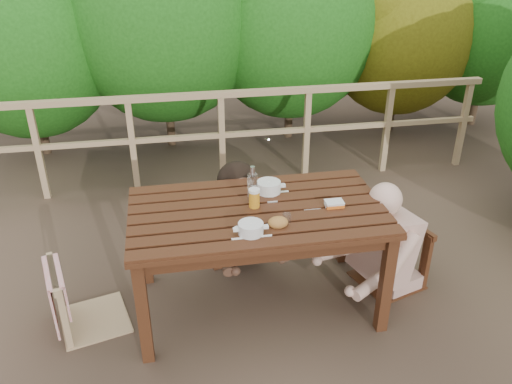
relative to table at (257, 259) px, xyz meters
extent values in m
plane|color=#4F3C2D|center=(0.00, 0.00, -0.39)|extent=(60.00, 60.00, 0.00)
cube|color=#351B0D|center=(0.00, 0.00, 0.00)|extent=(1.70, 0.96, 0.79)
cube|color=tan|center=(-1.16, 0.02, 0.07)|extent=(0.57, 0.57, 0.93)
cube|color=#351B0D|center=(-0.10, 0.72, 0.07)|extent=(0.55, 0.55, 0.93)
cube|color=#351B0D|center=(1.04, 0.08, 0.06)|extent=(0.57, 0.57, 0.91)
cube|color=tan|center=(0.00, 2.00, 0.11)|extent=(5.60, 0.10, 1.01)
cylinder|color=white|center=(-0.10, -0.30, 0.44)|extent=(0.26, 0.26, 0.09)
cylinder|color=white|center=(0.12, 0.22, 0.44)|extent=(0.29, 0.29, 0.10)
ellipsoid|color=#AD7628|center=(0.09, -0.24, 0.43)|extent=(0.13, 0.10, 0.08)
cylinder|color=orange|center=(-0.02, 0.03, 0.47)|extent=(0.08, 0.08, 0.15)
cylinder|color=silver|center=(-0.02, 0.10, 0.53)|extent=(0.07, 0.07, 0.28)
cylinder|color=silver|center=(0.15, -0.19, 0.43)|extent=(0.06, 0.06, 0.07)
cube|color=white|center=(0.51, -0.06, 0.42)|extent=(0.12, 0.09, 0.05)
camera|label=1|loc=(-0.55, -2.96, 2.12)|focal=36.46mm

